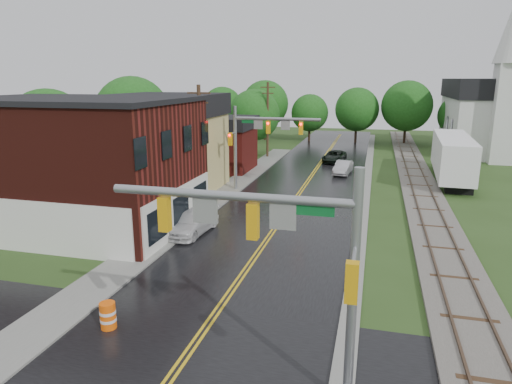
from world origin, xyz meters
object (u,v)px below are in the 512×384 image
at_px(traffic_signal_far, 260,133).
at_px(construction_barrel, 108,316).
at_px(brick_building, 77,163).
at_px(traffic_signal_near, 279,241).
at_px(church, 493,108).
at_px(pickup_white, 193,222).
at_px(utility_pole_b, 200,143).
at_px(tree_left_c, 200,122).
at_px(sedan_silver, 343,168).
at_px(tree_left_e, 255,116).
at_px(tree_left_a, 50,133).
at_px(utility_pole_c, 268,119).
at_px(suv_dark, 334,157).
at_px(semi_trailer, 453,155).
at_px(tree_left_b, 134,116).

distance_m(traffic_signal_far, construction_barrel, 23.42).
distance_m(brick_building, traffic_signal_near, 20.60).
xyz_separation_m(brick_building, church, (32.48, 38.74, 1.68)).
xyz_separation_m(church, pickup_white, (-24.80, -38.42, -5.14)).
bearing_deg(construction_barrel, utility_pole_b, 99.98).
relative_size(traffic_signal_near, tree_left_c, 0.96).
bearing_deg(pickup_white, traffic_signal_near, -52.89).
bearing_deg(utility_pole_b, traffic_signal_near, -62.81).
bearing_deg(sedan_silver, pickup_white, -103.99).
height_order(brick_building, pickup_white, brick_building).
relative_size(tree_left_c, tree_left_e, 0.94).
bearing_deg(tree_left_e, traffic_signal_near, -74.32).
relative_size(church, sedan_silver, 4.90).
xyz_separation_m(church, tree_left_a, (-39.85, -31.84, -0.72)).
bearing_deg(tree_left_a, utility_pole_c, 59.45).
height_order(brick_building, traffic_signal_near, brick_building).
distance_m(church, tree_left_a, 51.01).
xyz_separation_m(utility_pole_c, pickup_white, (2.00, -28.68, -4.03)).
xyz_separation_m(brick_building, tree_left_c, (-1.36, 24.90, 0.36)).
bearing_deg(suv_dark, pickup_white, -97.20).
height_order(traffic_signal_far, sedan_silver, traffic_signal_far).
bearing_deg(semi_trailer, church, 68.93).
bearing_deg(traffic_signal_far, traffic_signal_near, -74.48).
height_order(utility_pole_b, tree_left_e, utility_pole_b).
xyz_separation_m(traffic_signal_near, tree_left_b, (-21.32, 29.90, 0.75)).
relative_size(semi_trailer, construction_barrel, 12.65).
xyz_separation_m(tree_left_b, tree_left_c, (4.00, 8.00, -1.21)).
bearing_deg(traffic_signal_far, church, 48.73).
distance_m(church, pickup_white, 46.02).
bearing_deg(suv_dark, church, 36.66).
relative_size(tree_left_b, suv_dark, 2.03).
xyz_separation_m(sedan_silver, semi_trailer, (10.06, -0.39, 1.78)).
xyz_separation_m(brick_building, tree_left_e, (3.64, 30.90, 0.66)).
xyz_separation_m(tree_left_c, construction_barrel, (10.21, -35.90, -3.97)).
bearing_deg(pickup_white, utility_pole_c, 99.25).
height_order(traffic_signal_far, tree_left_e, tree_left_e).
distance_m(utility_pole_b, tree_left_c, 19.24).
relative_size(traffic_signal_far, tree_left_b, 0.76).
relative_size(tree_left_e, semi_trailer, 0.60).
height_order(brick_building, construction_barrel, brick_building).
relative_size(traffic_signal_near, traffic_signal_far, 1.00).
height_order(utility_pole_b, tree_left_a, utility_pole_b).
bearing_deg(traffic_signal_far, tree_left_a, -162.70).
bearing_deg(semi_trailer, construction_barrel, -117.78).
relative_size(brick_building, utility_pole_c, 1.59).
height_order(traffic_signal_near, tree_left_a, tree_left_a).
distance_m(traffic_signal_near, utility_pole_b, 22.49).
xyz_separation_m(suv_dark, semi_trailer, (11.54, -7.04, 1.79)).
bearing_deg(utility_pole_c, traffic_signal_far, -78.91).
distance_m(tree_left_a, semi_trailer, 35.70).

